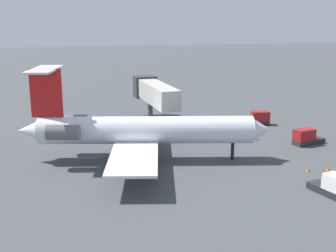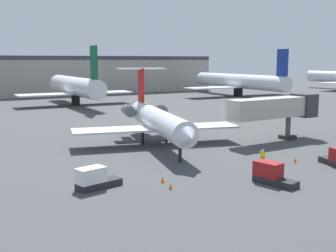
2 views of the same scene
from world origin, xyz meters
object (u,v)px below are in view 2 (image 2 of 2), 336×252
jet_bridge (279,108)px  traffic_cone_near (171,186)px  traffic_cone_mid (163,180)px  traffic_cone_far (295,160)px  baggage_tug_trailing (95,179)px  regional_jet (157,119)px  parked_airliner_east_mid (239,82)px  parked_airliner_centre (75,87)px  ground_crew_marshaller (263,157)px  baggage_tug_lead (271,174)px

jet_bridge → traffic_cone_near: jet_bridge is taller
traffic_cone_mid → traffic_cone_near: bearing=-100.0°
traffic_cone_far → traffic_cone_near: bearing=-174.5°
jet_bridge → traffic_cone_far: size_ratio=26.15×
baggage_tug_trailing → traffic_cone_near: baggage_tug_trailing is taller
regional_jet → traffic_cone_far: size_ratio=47.34×
parked_airliner_east_mid → traffic_cone_mid: bearing=-133.2°
regional_jet → parked_airliner_centre: (5.91, 52.13, 1.14)m
parked_airliner_centre → parked_airliner_east_mid: parked_airliner_centre is taller
jet_bridge → ground_crew_marshaller: bearing=-140.0°
traffic_cone_near → traffic_cone_mid: (0.36, 2.03, 0.00)m
baggage_tug_lead → traffic_cone_far: 8.96m
traffic_cone_near → traffic_cone_far: (16.30, 1.57, 0.00)m
ground_crew_marshaller → baggage_tug_trailing: 17.99m
baggage_tug_trailing → traffic_cone_near: size_ratio=7.66×
jet_bridge → traffic_cone_near: size_ratio=26.15×
jet_bridge → ground_crew_marshaller: size_ratio=8.51×
parked_airliner_east_mid → regional_jet: bearing=-136.8°
traffic_cone_far → parked_airliner_centre: (-2.39, 67.81, 4.20)m
ground_crew_marshaller → baggage_tug_lead: (-3.87, -5.38, -0.02)m
traffic_cone_mid → regional_jet: bearing=63.3°
baggage_tug_trailing → parked_airliner_east_mid: 96.49m
baggage_tug_trailing → baggage_tug_lead: bearing=-24.1°
traffic_cone_mid → traffic_cone_far: (15.94, -0.46, 0.00)m
baggage_tug_lead → parked_airliner_centre: 72.62m
parked_airliner_east_mid → baggage_tug_trailing: bearing=-136.3°
traffic_cone_near → parked_airliner_centre: size_ratio=0.02×
baggage_tug_trailing → traffic_cone_far: baggage_tug_trailing is taller
regional_jet → traffic_cone_far: 18.00m
ground_crew_marshaller → parked_airliner_centre: size_ratio=0.05×
parked_airliner_centre → jet_bridge: bearing=-80.2°
regional_jet → parked_airliner_centre: 52.48m
parked_airliner_centre → baggage_tug_trailing: bearing=-106.4°
ground_crew_marshaller → baggage_tug_lead: bearing=-125.7°
ground_crew_marshaller → baggage_tug_trailing: baggage_tug_trailing is taller
baggage_tug_trailing → traffic_cone_far: size_ratio=7.66×
traffic_cone_mid → parked_airliner_centre: 68.83m
regional_jet → jet_bridge: regional_jet is taller
jet_bridge → traffic_cone_mid: bearing=-157.1°
baggage_tug_trailing → parked_airliner_east_mid: (69.69, 66.65, 3.54)m
traffic_cone_mid → traffic_cone_far: same height
baggage_tug_trailing → parked_airliner_centre: size_ratio=0.13×
baggage_tug_lead → traffic_cone_mid: (-8.23, 4.98, -0.56)m
jet_bridge → traffic_cone_mid: jet_bridge is taller
ground_crew_marshaller → baggage_tug_lead: 6.63m
baggage_tug_lead → parked_airliner_centre: parked_airliner_centre is taller
regional_jet → traffic_cone_mid: (-7.64, -15.22, -3.06)m
parked_airliner_centre → traffic_cone_far: bearing=-88.0°
ground_crew_marshaller → traffic_cone_near: (-12.46, -2.43, -0.58)m
traffic_cone_near → traffic_cone_far: 16.37m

